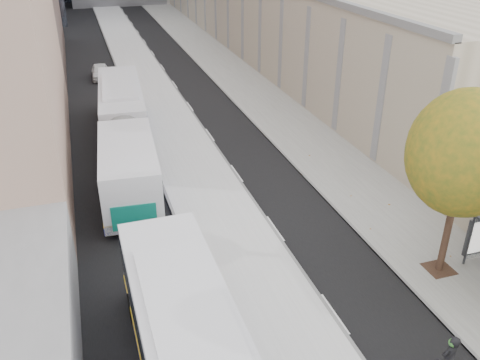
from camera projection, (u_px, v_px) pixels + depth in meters
name	position (u px, v px, depth m)	size (l,w,h in m)	color
bus_platform	(163.00, 113.00, 37.35)	(4.25, 150.00, 0.15)	silver
sidewalk	(265.00, 103.00, 39.53)	(4.75, 150.00, 0.08)	gray
tree_c	(465.00, 154.00, 18.38)	(4.20, 4.20, 7.28)	black
bus_far	(124.00, 130.00, 30.04)	(3.95, 18.71, 3.10)	silver
distant_car	(100.00, 72.00, 45.28)	(1.48, 3.69, 1.26)	white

